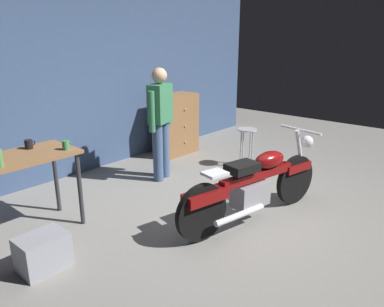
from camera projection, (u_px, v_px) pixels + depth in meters
ground_plane at (234, 216)px, 4.52m from camera, size 12.00×12.00×0.00m
back_wall at (90, 72)px, 5.80m from camera, size 8.00×0.12×3.10m
workbench at (13, 168)px, 3.85m from camera, size 1.30×0.64×0.90m
motorcycle at (255, 184)px, 4.32m from camera, size 2.16×0.74×1.00m
person_standing at (160, 119)px, 5.45m from camera, size 0.55×0.32×1.67m
shop_stool at (247, 137)px, 6.14m from camera, size 0.32×0.32×0.64m
wooden_dresser at (176, 124)px, 6.80m from camera, size 0.80×0.47×1.10m
storage_bin at (43, 252)px, 3.46m from camera, size 0.44×0.32×0.34m
mug_green_speckled at (66, 145)px, 4.06m from camera, size 0.11×0.07×0.10m
mug_black_matte at (29, 144)px, 4.10m from camera, size 0.12×0.09×0.10m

